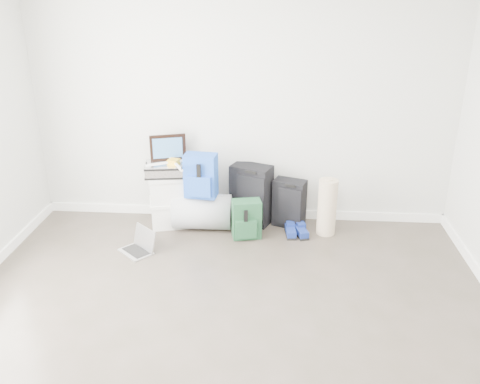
# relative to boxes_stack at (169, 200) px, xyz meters

# --- Properties ---
(ground) EXTENTS (5.00, 5.00, 0.00)m
(ground) POSITION_rel_boxes_stack_xyz_m (0.78, -2.22, -0.30)
(ground) COLOR #3A352A
(ground) RESTS_ON ground
(room_envelope) EXTENTS (4.52, 5.02, 2.71)m
(room_envelope) POSITION_rel_boxes_stack_xyz_m (0.78, -2.21, 1.43)
(room_envelope) COLOR beige
(room_envelope) RESTS_ON ground
(boxes_stack) EXTENTS (0.48, 0.43, 0.59)m
(boxes_stack) POSITION_rel_boxes_stack_xyz_m (0.00, 0.00, 0.00)
(boxes_stack) COLOR silver
(boxes_stack) RESTS_ON ground
(briefcase) EXTENTS (0.49, 0.39, 0.13)m
(briefcase) POSITION_rel_boxes_stack_xyz_m (0.00, 0.00, 0.36)
(briefcase) COLOR #B2B2B7
(briefcase) RESTS_ON boxes_stack
(painting) EXTENTS (0.37, 0.13, 0.28)m
(painting) POSITION_rel_boxes_stack_xyz_m (0.00, 0.10, 0.56)
(painting) COLOR black
(painting) RESTS_ON briefcase
(drone) EXTENTS (0.54, 0.54, 0.05)m
(drone) POSITION_rel_boxes_stack_xyz_m (0.08, -0.02, 0.45)
(drone) COLOR gold
(drone) RESTS_ON briefcase
(duffel_bag) EXTENTS (0.63, 0.40, 0.39)m
(duffel_bag) POSITION_rel_boxes_stack_xyz_m (0.37, -0.05, -0.10)
(duffel_bag) COLOR #92969A
(duffel_bag) RESTS_ON ground
(blue_backpack) EXTENTS (0.35, 0.27, 0.46)m
(blue_backpack) POSITION_rel_boxes_stack_xyz_m (0.37, -0.08, 0.31)
(blue_backpack) COLOR #1B4EB0
(blue_backpack) RESTS_ON duffel_bag
(large_suitcase) EXTENTS (0.49, 0.41, 0.66)m
(large_suitcase) POSITION_rel_boxes_stack_xyz_m (0.89, 0.12, 0.04)
(large_suitcase) COLOR black
(large_suitcase) RESTS_ON ground
(green_backpack) EXTENTS (0.33, 0.27, 0.41)m
(green_backpack) POSITION_rel_boxes_stack_xyz_m (0.86, -0.24, -0.10)
(green_backpack) COLOR #163D21
(green_backpack) RESTS_ON ground
(carry_on) EXTENTS (0.38, 0.31, 0.53)m
(carry_on) POSITION_rel_boxes_stack_xyz_m (1.31, 0.08, -0.03)
(carry_on) COLOR black
(carry_on) RESTS_ON ground
(shoes) EXTENTS (0.26, 0.27, 0.08)m
(shoes) POSITION_rel_boxes_stack_xyz_m (1.38, -0.16, -0.25)
(shoes) COLOR black
(shoes) RESTS_ON ground
(rolled_rug) EXTENTS (0.20, 0.20, 0.61)m
(rolled_rug) POSITION_rel_boxes_stack_xyz_m (1.70, -0.08, 0.01)
(rolled_rug) COLOR tan
(rolled_rug) RESTS_ON ground
(laptop) EXTENTS (0.40, 0.39, 0.23)m
(laptop) POSITION_rel_boxes_stack_xyz_m (-0.18, -0.62, -0.24)
(laptop) COLOR #BCBCC1
(laptop) RESTS_ON ground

